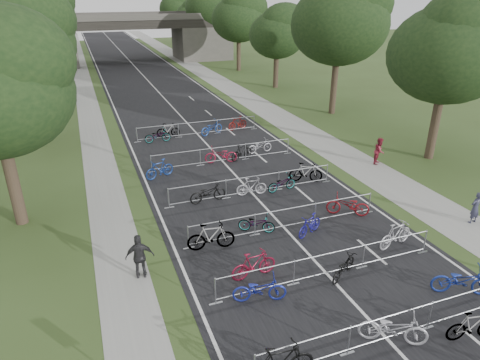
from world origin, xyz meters
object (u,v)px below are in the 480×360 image
object	(u,v)px
pedestrian_a	(475,208)
overpass_bridge	(128,38)
pedestrian_b	(379,151)
pedestrian_c	(140,257)

from	to	relation	value
pedestrian_a	overpass_bridge	bearing A→B (deg)	-86.62
pedestrian_b	pedestrian_c	distance (m)	17.32
overpass_bridge	pedestrian_a	size ratio (longest dim) A/B	19.57
overpass_bridge	pedestrian_a	xyz separation A→B (m)	(8.63, -56.59, -2.74)
pedestrian_b	pedestrian_c	world-z (taller)	pedestrian_c
overpass_bridge	pedestrian_c	world-z (taller)	overpass_bridge
pedestrian_a	pedestrian_b	bearing A→B (deg)	-99.43
pedestrian_c	pedestrian_a	bearing A→B (deg)	-176.31
overpass_bridge	pedestrian_c	bearing A→B (deg)	-97.01
pedestrian_a	pedestrian_b	world-z (taller)	pedestrian_b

